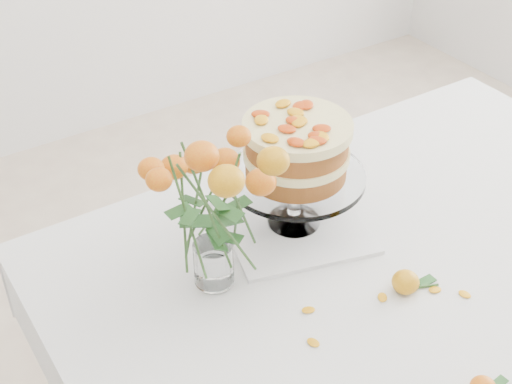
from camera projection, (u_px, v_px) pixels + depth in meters
table at (390, 276)px, 1.54m from camera, size 1.43×0.93×0.76m
napkin at (294, 223)px, 1.55m from camera, size 0.36×0.36×0.01m
cake_stand at (296, 154)px, 1.44m from camera, size 0.29×0.29×0.26m
rose_vase at (210, 189)px, 1.27m from camera, size 0.30×0.30×0.39m
loose_rose_near at (406, 282)px, 1.38m from camera, size 0.09×0.06×0.05m
stray_petal_a at (382, 297)px, 1.37m from camera, size 0.03×0.02×0.00m
stray_petal_b at (435, 290)px, 1.39m from camera, size 0.03×0.02×0.00m
stray_petal_c at (465, 294)px, 1.38m from camera, size 0.03×0.02×0.00m
stray_petal_d at (308, 310)px, 1.35m from camera, size 0.03×0.02×0.00m
stray_petal_e at (313, 343)px, 1.28m from camera, size 0.03×0.02×0.00m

